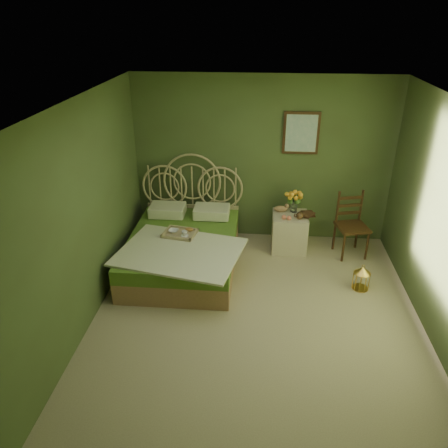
# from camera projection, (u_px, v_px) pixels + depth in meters

# --- Properties ---
(floor) EXTENTS (4.50, 4.50, 0.00)m
(floor) POSITION_uv_depth(u_px,v_px,m) (256.00, 319.00, 5.36)
(floor) COLOR tan
(floor) RESTS_ON ground
(ceiling) EXTENTS (4.50, 4.50, 0.00)m
(ceiling) POSITION_uv_depth(u_px,v_px,m) (265.00, 104.00, 4.20)
(ceiling) COLOR silver
(ceiling) RESTS_ON wall_back
(wall_back) EXTENTS (4.00, 0.00, 4.00)m
(wall_back) POSITION_uv_depth(u_px,v_px,m) (262.00, 160.00, 6.79)
(wall_back) COLOR #4E6535
(wall_back) RESTS_ON floor
(wall_left) EXTENTS (0.00, 4.50, 4.50)m
(wall_left) POSITION_uv_depth(u_px,v_px,m) (83.00, 218.00, 4.94)
(wall_left) COLOR #4E6535
(wall_left) RESTS_ON floor
(wall_art) EXTENTS (0.54, 0.04, 0.64)m
(wall_art) POSITION_uv_depth(u_px,v_px,m) (301.00, 133.00, 6.52)
(wall_art) COLOR #35200E
(wall_art) RESTS_ON wall_back
(bed) EXTENTS (1.79, 2.25, 1.40)m
(bed) POSITION_uv_depth(u_px,v_px,m) (183.00, 247.00, 6.37)
(bed) COLOR tan
(bed) RESTS_ON floor
(nightstand) EXTENTS (0.53, 0.53, 1.01)m
(nightstand) POSITION_uv_depth(u_px,v_px,m) (290.00, 228.00, 6.79)
(nightstand) COLOR beige
(nightstand) RESTS_ON floor
(chair) EXTENTS (0.52, 0.52, 0.98)m
(chair) POSITION_uv_depth(u_px,v_px,m) (352.00, 220.00, 6.61)
(chair) COLOR #35200E
(chair) RESTS_ON floor
(birdcage) EXTENTS (0.22, 0.22, 0.33)m
(birdcage) POSITION_uv_depth(u_px,v_px,m) (361.00, 278.00, 5.88)
(birdcage) COLOR gold
(birdcage) RESTS_ON floor
(book_lower) EXTENTS (0.21, 0.26, 0.02)m
(book_lower) POSITION_uv_depth(u_px,v_px,m) (302.00, 214.00, 6.68)
(book_lower) COLOR #381E0F
(book_lower) RESTS_ON nightstand
(book_upper) EXTENTS (0.27, 0.29, 0.02)m
(book_upper) POSITION_uv_depth(u_px,v_px,m) (302.00, 213.00, 6.67)
(book_upper) COLOR #472819
(book_upper) RESTS_ON nightstand
(cereal_bowl) EXTENTS (0.16, 0.16, 0.03)m
(cereal_bowl) POSITION_uv_depth(u_px,v_px,m) (174.00, 231.00, 6.27)
(cereal_bowl) COLOR white
(cereal_bowl) RESTS_ON bed
(coffee_cup) EXTENTS (0.11, 0.11, 0.08)m
(coffee_cup) POSITION_uv_depth(u_px,v_px,m) (185.00, 234.00, 6.15)
(coffee_cup) COLOR white
(coffee_cup) RESTS_ON bed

